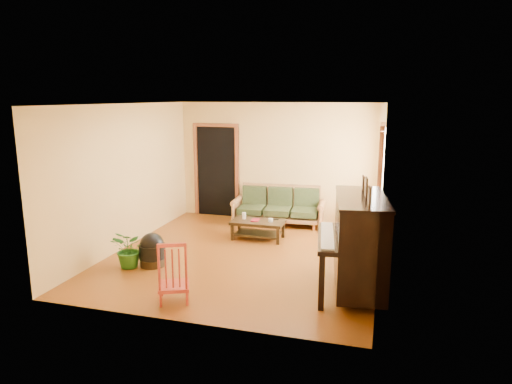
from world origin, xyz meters
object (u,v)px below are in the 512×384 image
(coffee_table, at_px, (258,230))
(footstool, at_px, (152,254))
(potted_plant, at_px, (130,249))
(red_chair, at_px, (173,271))
(piano, at_px, (359,245))
(sofa, at_px, (278,206))
(ceramic_crock, at_px, (364,224))
(armchair, at_px, (361,231))

(coffee_table, height_order, footstool, footstool)
(potted_plant, bearing_deg, red_chair, -37.15)
(piano, relative_size, footstool, 3.61)
(sofa, xyz_separation_m, ceramic_crock, (1.81, 0.10, -0.30))
(potted_plant, bearing_deg, piano, 1.22)
(coffee_table, xyz_separation_m, red_chair, (-0.35, -2.95, 0.25))
(sofa, xyz_separation_m, coffee_table, (-0.14, -1.13, -0.23))
(piano, bearing_deg, armchair, 84.38)
(armchair, bearing_deg, sofa, 135.66)
(sofa, xyz_separation_m, footstool, (-1.41, -2.98, -0.21))
(red_chair, bearing_deg, coffee_table, 59.09)
(armchair, xyz_separation_m, piano, (0.06, -1.65, 0.29))
(armchair, relative_size, red_chair, 0.93)
(red_chair, relative_size, ceramic_crock, 3.86)
(sofa, bearing_deg, piano, -61.94)
(footstool, bearing_deg, red_chair, -50.04)
(armchair, height_order, potted_plant, armchair)
(red_chair, bearing_deg, armchair, 24.85)
(footstool, relative_size, ceramic_crock, 1.92)
(sofa, relative_size, red_chair, 2.22)
(coffee_table, height_order, piano, piano)
(coffee_table, bearing_deg, footstool, -124.61)
(coffee_table, bearing_deg, red_chair, -96.79)
(sofa, height_order, coffee_table, sofa)
(piano, relative_size, ceramic_crock, 6.94)
(sofa, height_order, red_chair, red_chair)
(sofa, relative_size, armchair, 2.38)
(potted_plant, bearing_deg, ceramic_crock, 42.78)
(sofa, bearing_deg, potted_plant, -121.89)
(footstool, bearing_deg, coffee_table, 55.39)
(sofa, distance_m, piano, 3.62)
(sofa, bearing_deg, coffee_table, -100.32)
(piano, distance_m, footstool, 3.33)
(footstool, xyz_separation_m, ceramic_crock, (3.22, 3.08, -0.09))
(armchair, distance_m, ceramic_crock, 1.55)
(piano, xyz_separation_m, red_chair, (-2.37, -1.00, -0.26))
(footstool, height_order, red_chair, red_chair)
(armchair, bearing_deg, red_chair, -137.44)
(armchair, height_order, ceramic_crock, armchair)
(sofa, height_order, footstool, sofa)
(piano, distance_m, potted_plant, 3.62)
(sofa, xyz_separation_m, potted_plant, (-1.71, -3.15, -0.10))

